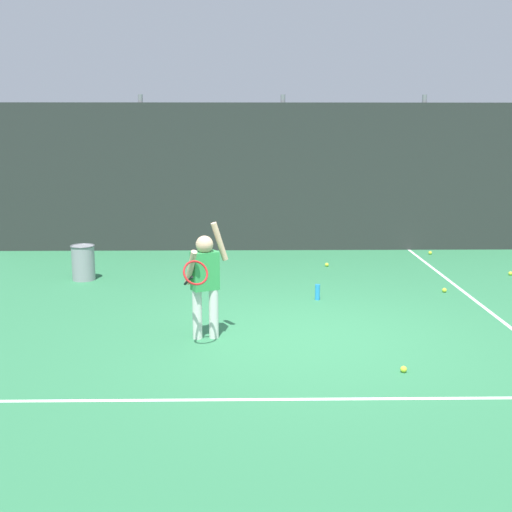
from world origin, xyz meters
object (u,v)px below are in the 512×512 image
object	(u,v)px
tennis_ball_4	(327,265)
tennis_ball_1	(404,369)
tennis_ball_0	(430,253)
tennis_player	(205,278)
water_bottle	(317,292)
tennis_ball_2	(444,290)
tennis_ball_3	(510,273)
ball_hopper	(83,262)

from	to	relation	value
tennis_ball_4	tennis_ball_1	bearing A→B (deg)	-88.22
tennis_ball_0	tennis_ball_1	distance (m)	6.46
tennis_player	tennis_ball_4	distance (m)	4.46
water_bottle	tennis_ball_4	size ratio (longest dim) A/B	3.33
water_bottle	tennis_ball_2	xyz separation A→B (m)	(1.92, 0.40, -0.08)
tennis_ball_1	tennis_ball_2	distance (m)	3.51
tennis_ball_0	tennis_ball_2	world-z (taller)	same
water_bottle	tennis_ball_2	bearing A→B (deg)	11.65
tennis_ball_0	tennis_ball_3	bearing A→B (deg)	-65.36
ball_hopper	water_bottle	bearing A→B (deg)	-19.85
tennis_player	tennis_ball_1	world-z (taller)	tennis_player
tennis_player	water_bottle	world-z (taller)	tennis_player
tennis_player	tennis_ball_1	size ratio (longest dim) A/B	20.46
tennis_ball_2	tennis_ball_3	distance (m)	1.80
ball_hopper	tennis_ball_3	xyz separation A→B (m)	(6.94, 0.21, -0.26)
water_bottle	tennis_ball_2	world-z (taller)	water_bottle
tennis_ball_0	tennis_ball_2	bearing A→B (deg)	-101.32
ball_hopper	tennis_ball_3	world-z (taller)	ball_hopper
ball_hopper	tennis_ball_0	size ratio (longest dim) A/B	8.52
tennis_ball_1	tennis_ball_3	bearing A→B (deg)	57.44
tennis_ball_2	water_bottle	bearing A→B (deg)	-168.35
tennis_player	ball_hopper	xyz separation A→B (m)	(-2.12, 3.03, -0.44)
tennis_ball_4	ball_hopper	bearing A→B (deg)	-166.57
tennis_ball_0	tennis_ball_1	size ratio (longest dim) A/B	1.00
tennis_ball_1	tennis_ball_3	world-z (taller)	same
ball_hopper	tennis_ball_4	world-z (taller)	ball_hopper
ball_hopper	tennis_ball_1	world-z (taller)	ball_hopper
tennis_ball_1	ball_hopper	bearing A→B (deg)	135.14
ball_hopper	tennis_player	bearing A→B (deg)	-55.09
tennis_player	tennis_ball_4	world-z (taller)	tennis_player
tennis_ball_4	water_bottle	bearing A→B (deg)	-100.18
water_bottle	tennis_ball_1	size ratio (longest dim) A/B	3.33
tennis_player	tennis_ball_3	world-z (taller)	tennis_player
tennis_player	water_bottle	distance (m)	2.36
tennis_ball_3	tennis_ball_4	distance (m)	3.03
tennis_player	ball_hopper	size ratio (longest dim) A/B	2.40
tennis_ball_1	tennis_ball_2	world-z (taller)	same
tennis_ball_1	tennis_ball_4	bearing A→B (deg)	91.78
tennis_ball_0	tennis_ball_1	xyz separation A→B (m)	(-1.95, -6.16, 0.00)
tennis_player	tennis_ball_3	size ratio (longest dim) A/B	20.46
tennis_ball_3	tennis_ball_4	xyz separation A→B (m)	(-2.94, 0.75, 0.00)
tennis_ball_0	tennis_ball_3	distance (m)	2.00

